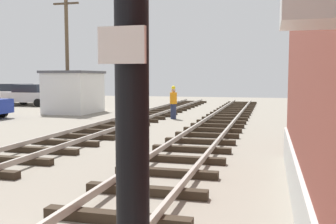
{
  "coord_description": "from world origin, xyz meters",
  "views": [
    {
      "loc": [
        3.21,
        -2.62,
        2.35
      ],
      "look_at": [
        0.19,
        9.03,
        1.28
      ],
      "focal_mm": 41.97,
      "sensor_mm": 36.0,
      "label": 1
    }
  ],
  "objects_px": {
    "parked_car_white": "(17,93)",
    "control_hut": "(74,92)",
    "utility_pole_far": "(67,53)",
    "track_worker_foreground": "(173,102)",
    "parked_car_silver": "(30,95)"
  },
  "relations": [
    {
      "from": "utility_pole_far",
      "to": "track_worker_foreground",
      "type": "xyz_separation_m",
      "value": [
        7.81,
        -2.25,
        -3.04
      ]
    },
    {
      "from": "parked_car_silver",
      "to": "track_worker_foreground",
      "type": "xyz_separation_m",
      "value": [
        13.91,
        -7.02,
        0.03
      ]
    },
    {
      "from": "control_hut",
      "to": "utility_pole_far",
      "type": "height_order",
      "value": "utility_pole_far"
    },
    {
      "from": "control_hut",
      "to": "parked_car_silver",
      "type": "distance_m",
      "value": 8.26
    },
    {
      "from": "parked_car_white",
      "to": "utility_pole_far",
      "type": "xyz_separation_m",
      "value": [
        8.82,
        -6.85,
        3.07
      ]
    },
    {
      "from": "utility_pole_far",
      "to": "track_worker_foreground",
      "type": "relative_size",
      "value": 4.04
    },
    {
      "from": "utility_pole_far",
      "to": "parked_car_white",
      "type": "bearing_deg",
      "value": 142.18
    },
    {
      "from": "parked_car_white",
      "to": "track_worker_foreground",
      "type": "bearing_deg",
      "value": -28.69
    },
    {
      "from": "parked_car_white",
      "to": "control_hut",
      "type": "bearing_deg",
      "value": -36.85
    },
    {
      "from": "parked_car_silver",
      "to": "utility_pole_far",
      "type": "height_order",
      "value": "utility_pole_far"
    },
    {
      "from": "control_hut",
      "to": "track_worker_foreground",
      "type": "height_order",
      "value": "control_hut"
    },
    {
      "from": "parked_car_silver",
      "to": "parked_car_white",
      "type": "relative_size",
      "value": 1.0
    },
    {
      "from": "track_worker_foreground",
      "to": "utility_pole_far",
      "type": "bearing_deg",
      "value": 163.91
    },
    {
      "from": "parked_car_white",
      "to": "utility_pole_far",
      "type": "distance_m",
      "value": 11.58
    },
    {
      "from": "utility_pole_far",
      "to": "track_worker_foreground",
      "type": "bearing_deg",
      "value": -16.09
    }
  ]
}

